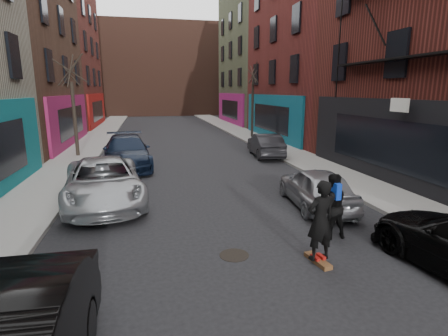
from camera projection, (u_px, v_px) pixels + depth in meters
name	position (u px, v px, depth m)	size (l,w,h in m)	color
sidewalk_left	(102.00, 133.00, 31.82)	(2.50, 84.00, 0.13)	gray
sidewalk_right	(235.00, 130.00, 34.43)	(2.50, 84.00, 0.13)	gray
buildings_right	(410.00, 19.00, 20.87)	(12.00, 56.00, 16.00)	#41261C
building_far	(159.00, 70.00, 56.41)	(40.00, 10.00, 14.00)	#47281E
tree_left_far	(73.00, 99.00, 19.67)	(2.00, 2.00, 6.50)	black
tree_right_far	(253.00, 94.00, 27.94)	(2.00, 2.00, 6.80)	black
parked_left_far	(104.00, 182.00, 12.01)	(2.53, 5.48, 1.52)	#989BA0
parked_left_end	(127.00, 152.00, 17.62)	(2.24, 5.52, 1.60)	black
parked_right_far	(316.00, 187.00, 11.59)	(1.61, 4.00, 1.36)	gray
parked_right_end	(265.00, 145.00, 20.59)	(1.45, 4.15, 1.37)	black
skateboard	(318.00, 261.00, 7.92)	(0.22, 0.80, 0.10)	brown
skateboarder	(320.00, 220.00, 7.71)	(0.67, 0.44, 1.83)	black
pedestrian	(331.00, 206.00, 9.13)	(0.86, 0.67, 1.74)	black
manhole	(234.00, 255.00, 8.28)	(0.70, 0.70, 0.01)	black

